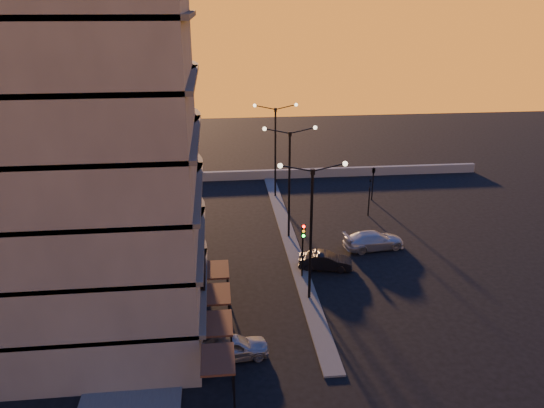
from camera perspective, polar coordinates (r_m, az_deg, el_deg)
The scene contains 14 objects.
ground at distance 36.09m, azimuth 4.00°, elevation -10.14°, with size 120.00×120.00×0.00m, color black.
sidewalk_west at distance 39.35m, azimuth -12.42°, elevation -7.71°, with size 5.00×40.00×0.12m, color #4D4D4B.
median at distance 44.81m, azimuth 1.80°, elevation -3.52°, with size 1.20×36.00×0.12m, color #4D4D4B.
parapet at distance 59.73m, azimuth 1.61°, elevation 3.27°, with size 44.00×0.50×1.00m, color gray.
building at distance 32.22m, azimuth -21.00°, elevation 7.58°, with size 14.35×17.08×25.00m.
streetlamp_near at distance 33.55m, azimuth 4.24°, elevation -1.92°, with size 4.32×0.32×9.51m.
streetlamp_mid at distance 42.82m, azimuth 1.88°, elevation 3.24°, with size 4.32×0.32×9.51m.
streetlamp_far at distance 52.36m, azimuth 0.37°, elevation 6.54°, with size 4.32×0.32×9.51m.
traffic_light_main at distance 37.23m, azimuth 3.35°, elevation -4.06°, with size 0.28×0.44×4.25m.
signal_east_a at distance 49.38m, azimuth 10.42°, elevation 0.84°, with size 0.13×0.16×3.60m.
signal_east_b at distance 53.06m, azimuth 10.88°, elevation 3.55°, with size 0.42×1.99×3.60m.
car_hatchback at distance 30.48m, azimuth -4.22°, elevation -15.11°, with size 1.62×4.02×1.37m, color #979A9E.
car_sedan at distance 39.62m, azimuth 5.75°, elevation -6.11°, with size 1.37×3.94×1.30m, color black.
car_wagon at distance 43.33m, azimuth 10.90°, elevation -3.85°, with size 2.01×4.93×1.43m, color #B0B3B8.
Camera 1 is at (-5.78, -30.40, 18.57)m, focal length 35.00 mm.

